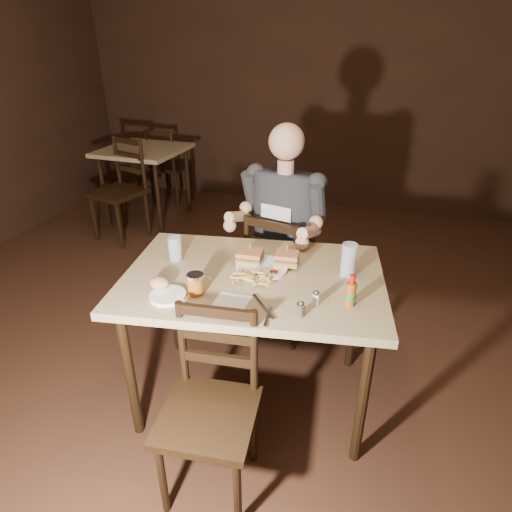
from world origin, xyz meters
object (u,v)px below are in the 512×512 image
(chair_near, at_px, (208,416))
(syrup_dispenser, at_px, (196,284))
(diner, at_px, (282,206))
(bg_table, at_px, (144,157))
(dinner_plate, at_px, (262,269))
(glass_left, at_px, (175,248))
(hot_sauce, at_px, (351,290))
(bg_chair_near, at_px, (117,192))
(main_table, at_px, (253,289))
(bg_chair_far, at_px, (170,166))
(side_plate, at_px, (168,296))
(glass_right, at_px, (349,260))
(chair_far, at_px, (283,274))

(chair_near, height_order, syrup_dispenser, syrup_dispenser)
(diner, bearing_deg, syrup_dispenser, -89.83)
(bg_table, xyz_separation_m, dinner_plate, (1.89, -2.14, 0.10))
(glass_left, xyz_separation_m, hot_sauce, (0.90, -0.17, 0.01))
(bg_table, height_order, glass_left, glass_left)
(bg_chair_near, relative_size, glass_left, 7.52)
(bg_table, height_order, chair_near, chair_near)
(hot_sauce, bearing_deg, dinner_plate, 157.62)
(chair_near, bearing_deg, main_table, 82.70)
(bg_chair_far, height_order, side_plate, bg_chair_far)
(main_table, bearing_deg, diner, 90.44)
(bg_chair_far, bearing_deg, glass_right, 135.56)
(glass_right, distance_m, hot_sauce, 0.25)
(dinner_plate, relative_size, glass_right, 1.49)
(bg_table, bearing_deg, syrup_dispenser, -55.63)
(main_table, height_order, dinner_plate, dinner_plate)
(chair_near, distance_m, side_plate, 0.53)
(glass_left, distance_m, syrup_dispenser, 0.36)
(syrup_dispenser, bearing_deg, glass_left, 122.35)
(chair_far, relative_size, dinner_plate, 3.49)
(main_table, bearing_deg, glass_right, 16.49)
(bg_table, bearing_deg, glass_right, -42.13)
(bg_chair_near, height_order, syrup_dispenser, bg_chair_near)
(main_table, relative_size, bg_chair_near, 1.42)
(bg_chair_near, xyz_separation_m, dinner_plate, (1.89, -1.59, 0.30))
(side_plate, bearing_deg, bg_chair_near, 128.62)
(bg_table, bearing_deg, chair_far, -39.97)
(bg_chair_far, relative_size, dinner_plate, 3.53)
(glass_right, bearing_deg, bg_table, 137.87)
(main_table, bearing_deg, bg_chair_far, 124.04)
(chair_near, xyz_separation_m, bg_chair_near, (-1.84, 2.22, 0.06))
(side_plate, bearing_deg, bg_table, 121.93)
(glass_left, distance_m, glass_right, 0.87)
(bg_table, xyz_separation_m, bg_chair_near, (0.00, -0.55, -0.21))
(diner, height_order, glass_left, diner)
(main_table, distance_m, glass_left, 0.45)
(glass_right, bearing_deg, diner, 133.42)
(bg_chair_near, height_order, glass_left, bg_chair_near)
(diner, bearing_deg, chair_near, -77.49)
(chair_far, distance_m, diner, 0.48)
(chair_far, bearing_deg, bg_chair_far, -35.30)
(chair_far, relative_size, diner, 0.93)
(glass_right, bearing_deg, glass_left, -174.48)
(bg_chair_near, distance_m, side_plate, 2.51)
(chair_far, xyz_separation_m, syrup_dispenser, (-0.20, -0.87, 0.39))
(chair_far, xyz_separation_m, glass_right, (0.43, -0.51, 0.42))
(chair_near, height_order, glass_left, glass_left)
(main_table, xyz_separation_m, bg_table, (-1.86, 2.20, -0.01))
(main_table, bearing_deg, hot_sauce, -14.49)
(bg_table, height_order, chair_far, chair_far)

